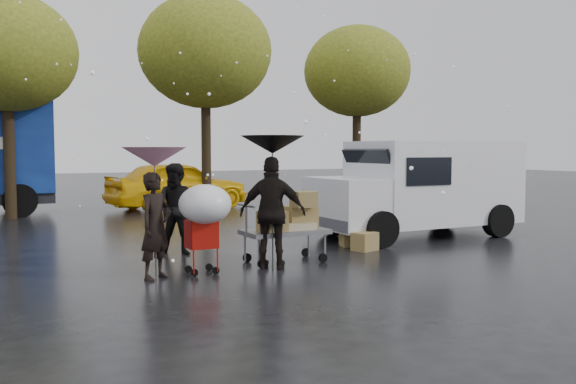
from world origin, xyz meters
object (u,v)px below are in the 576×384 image
shopping_cart (205,209)px  white_van (421,186)px  vendor_cart (289,222)px  yellow_taxi (178,185)px  person_pink (155,226)px  person_black (273,213)px

shopping_cart → white_van: white_van is taller
vendor_cart → yellow_taxi: (1.14, 10.48, 0.09)m
person_pink → yellow_taxi: person_pink is taller
person_pink → yellow_taxi: (3.64, 10.79, -0.01)m
shopping_cart → white_van: size_ratio=0.30×
shopping_cart → white_van: bearing=18.2°
person_black → shopping_cart: bearing=33.6°
person_pink → white_van: (6.74, 1.84, 0.33)m
vendor_cart → white_van: size_ratio=0.31×
person_black → shopping_cart: person_black is taller
shopping_cart → person_black: bearing=0.9°
person_pink → shopping_cart: bearing=-43.5°
vendor_cart → shopping_cart: shopping_cart is taller
person_pink → yellow_taxi: bearing=36.5°
shopping_cart → white_van: (5.97, 1.96, 0.10)m
person_black → vendor_cart: (0.52, 0.41, -0.22)m
person_black → white_van: white_van is taller
vendor_cart → shopping_cart: size_ratio=1.04×
person_black → white_van: size_ratio=0.39×
yellow_taxi → person_black: bearing=161.6°
person_pink → white_van: 6.99m
person_pink → person_black: bearing=-37.7°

